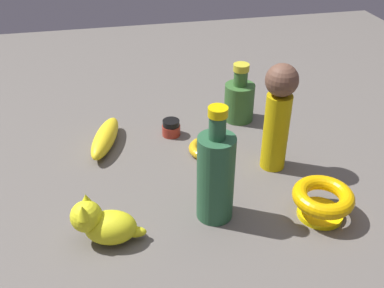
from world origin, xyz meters
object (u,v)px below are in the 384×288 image
nail_polish_jar (171,128)px  bangle (208,148)px  bottle_short (239,99)px  cat_figurine (103,223)px  person_figure_adult (278,113)px  bottle_tall (216,175)px  banana (105,138)px  bowl (323,199)px

nail_polish_jar → bangle: nail_polish_jar is taller
bottle_short → cat_figurine: 0.51m
person_figure_adult → bangle: 0.19m
bottle_tall → banana: bearing=-146.3°
person_figure_adult → banana: 0.40m
bangle → bowl: bearing=31.5°
bangle → banana: bearing=-108.1°
bottle_short → cat_figurine: size_ratio=1.17×
bottle_tall → cat_figurine: (0.02, -0.21, -0.05)m
person_figure_adult → bowl: 0.20m
bowl → banana: 0.50m
person_figure_adult → bottle_tall: bearing=-51.9°
cat_figurine → bottle_short: bearing=135.7°
bowl → banana: bearing=-130.5°
cat_figurine → banana: size_ratio=0.74×
cat_figurine → banana: (-0.31, 0.02, -0.02)m
bottle_tall → cat_figurine: size_ratio=1.79×
bottle_short → bottle_tall: bearing=-23.9°
person_figure_adult → bowl: size_ratio=2.09×
person_figure_adult → bangle: (-0.08, -0.12, -0.12)m
bottle_tall → banana: 0.35m
bowl → bangle: bearing=-148.5°
person_figure_adult → bowl: bearing=10.1°
bangle → nail_polish_jar: bearing=-143.0°
nail_polish_jar → person_figure_adult: bearing=48.3°
bottle_tall → bottle_short: (-0.34, 0.15, -0.04)m
bowl → bangle: 0.30m
nail_polish_jar → bottle_tall: 0.31m
bowl → cat_figurine: bearing=-92.9°
nail_polish_jar → bowl: size_ratio=0.39×
nail_polish_jar → bottle_tall: (0.30, 0.03, 0.07)m
bowl → banana: (-0.33, -0.38, -0.02)m
cat_figurine → bowl: 0.40m
cat_figurine → bangle: cat_figurine is taller
person_figure_adult → bowl: (0.17, 0.03, -0.09)m
nail_polish_jar → cat_figurine: bearing=-28.4°
nail_polish_jar → bottle_short: bottle_short is taller
bottle_tall → person_figure_adult: bearing=128.1°
cat_figurine → bowl: cat_figurine is taller
nail_polish_jar → banana: bearing=-83.5°
bottle_short → banana: (0.06, -0.34, -0.03)m
nail_polish_jar → cat_figurine: size_ratio=0.35×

